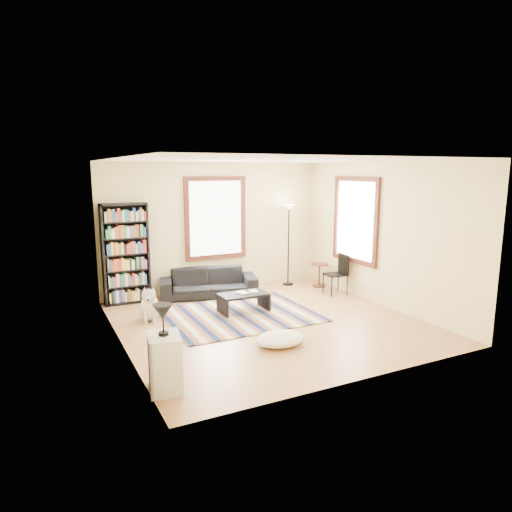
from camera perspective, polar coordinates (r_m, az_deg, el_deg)
name	(u,v)px	position (r m, az deg, el deg)	size (l,w,h in m)	color
floor	(269,325)	(8.12, 1.59, -8.59)	(5.00, 5.00, 0.10)	tan
ceiling	(270,157)	(7.66, 1.71, 12.32)	(5.00, 5.00, 0.10)	white
wall_back	(214,227)	(10.06, -5.22, 3.64)	(5.00, 0.10, 2.80)	beige
wall_front	(368,274)	(5.68, 13.86, -2.19)	(5.00, 0.10, 2.80)	beige
wall_left	(115,256)	(6.95, -17.24, -0.02)	(0.10, 5.00, 2.80)	beige
wall_right	(385,234)	(9.23, 15.77, 2.63)	(0.10, 5.00, 2.80)	beige
window_back	(216,218)	(9.96, -5.08, 4.73)	(1.20, 0.06, 1.60)	white
window_right	(355,220)	(9.75, 12.33, 4.40)	(0.06, 1.20, 1.60)	white
rug	(239,314)	(8.48, -2.09, -7.31)	(2.68, 2.15, 0.02)	#0D1D44
sofa	(208,283)	(9.68, -5.97, -3.33)	(2.01, 0.79, 0.59)	black
bookshelf	(126,254)	(9.37, -15.99, 0.26)	(0.90, 0.30, 2.00)	black
coffee_table	(244,303)	(8.61, -1.55, -5.85)	(0.90, 0.50, 0.36)	black
book_a	(239,294)	(8.51, -2.17, -4.71)	(0.23, 0.17, 0.02)	beige
book_b	(250,291)	(8.66, -0.80, -4.45)	(0.15, 0.20, 0.02)	beige
floor_cushion	(280,339)	(7.08, 3.05, -10.29)	(0.79, 0.59, 0.20)	white
floor_lamp	(288,245)	(10.49, 4.08, 1.35)	(0.30, 0.30, 1.86)	black
side_table	(319,275)	(10.51, 7.92, -2.37)	(0.40, 0.40, 0.54)	#4B2012
folding_chair	(335,274)	(9.91, 9.89, -2.28)	(0.42, 0.40, 0.86)	black
white_cabinet	(165,363)	(5.75, -11.34, -12.95)	(0.38, 0.50, 0.70)	silver
table_lamp	(163,320)	(5.56, -11.55, -7.84)	(0.24, 0.24, 0.38)	black
dog	(150,303)	(8.33, -13.11, -5.79)	(0.44, 0.61, 0.61)	silver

